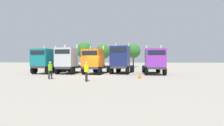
# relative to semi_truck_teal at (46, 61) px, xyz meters

# --- Properties ---
(ground) EXTENTS (200.00, 200.00, 0.00)m
(ground) POSITION_rel_semi_truck_teal_xyz_m (7.50, -2.88, -1.84)
(ground) COLOR gray
(semi_truck_teal) EXTENTS (3.35, 6.07, 4.03)m
(semi_truck_teal) POSITION_rel_semi_truck_teal_xyz_m (0.00, 0.00, 0.00)
(semi_truck_teal) COLOR #333338
(semi_truck_teal) RESTS_ON ground
(semi_truck_silver) EXTENTS (3.24, 6.26, 4.14)m
(semi_truck_silver) POSITION_rel_semi_truck_teal_xyz_m (3.30, -0.09, -0.00)
(semi_truck_silver) COLOR #333338
(semi_truck_silver) RESTS_ON ground
(semi_truck_orange) EXTENTS (3.77, 6.43, 3.93)m
(semi_truck_orange) POSITION_rel_semi_truck_teal_xyz_m (7.11, -0.37, -0.11)
(semi_truck_orange) COLOR #333338
(semi_truck_orange) RESTS_ON ground
(semi_truck_navy) EXTENTS (3.70, 6.20, 4.39)m
(semi_truck_navy) POSITION_rel_semi_truck_teal_xyz_m (10.65, 0.41, 0.11)
(semi_truck_navy) COLOR #333338
(semi_truck_navy) RESTS_ON ground
(semi_truck_purple) EXTENTS (2.88, 6.57, 3.96)m
(semi_truck_purple) POSITION_rel_semi_truck_teal_xyz_m (15.05, -0.39, -0.10)
(semi_truck_purple) COLOR #333338
(semi_truck_purple) RESTS_ON ground
(visitor_in_hivis) EXTENTS (0.53, 0.53, 1.77)m
(visitor_in_hivis) POSITION_rel_semi_truck_teal_xyz_m (7.64, -7.73, -0.81)
(visitor_in_hivis) COLOR black
(visitor_in_hivis) RESTS_ON ground
(visitor_with_camera) EXTENTS (0.55, 0.55, 1.76)m
(visitor_with_camera) POSITION_rel_semi_truck_teal_xyz_m (3.59, -6.24, -0.82)
(visitor_with_camera) COLOR #282828
(visitor_with_camera) RESTS_ON ground
(traffic_cone_near) EXTENTS (0.36, 0.36, 0.60)m
(traffic_cone_near) POSITION_rel_semi_truck_teal_xyz_m (12.62, -5.22, -1.54)
(traffic_cone_near) COLOR #F2590C
(traffic_cone_near) RESTS_ON ground
(oak_far_left) EXTENTS (4.14, 4.14, 6.49)m
(oak_far_left) POSITION_rel_semi_truck_teal_xyz_m (1.10, 17.73, 2.57)
(oak_far_left) COLOR #4C3823
(oak_far_left) RESTS_ON ground
(oak_far_centre) EXTENTS (3.83, 3.83, 6.00)m
(oak_far_centre) POSITION_rel_semi_truck_teal_xyz_m (5.76, 18.30, 2.23)
(oak_far_centre) COLOR #4C3823
(oak_far_centre) RESTS_ON ground
(oak_far_right) EXTENTS (3.83, 3.83, 6.28)m
(oak_far_right) POSITION_rel_semi_truck_teal_xyz_m (13.72, 20.66, 2.51)
(oak_far_right) COLOR #4C3823
(oak_far_right) RESTS_ON ground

